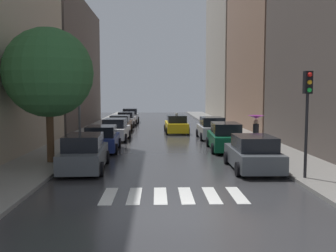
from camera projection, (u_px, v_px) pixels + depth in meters
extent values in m
cube|color=#333335|center=(163.00, 132.00, 34.94)|extent=(28.00, 72.00, 0.04)
cube|color=gray|center=(93.00, 131.00, 34.73)|extent=(3.00, 72.00, 0.15)
cube|color=gray|center=(232.00, 131.00, 35.13)|extent=(3.00, 72.00, 0.15)
cube|color=silver|center=(109.00, 196.00, 12.98)|extent=(0.45, 2.20, 0.01)
cube|color=silver|center=(135.00, 196.00, 13.01)|extent=(0.45, 2.20, 0.01)
cube|color=silver|center=(160.00, 196.00, 13.04)|extent=(0.45, 2.20, 0.01)
cube|color=silver|center=(186.00, 195.00, 13.06)|extent=(0.45, 2.20, 0.01)
cube|color=silver|center=(212.00, 195.00, 13.09)|extent=(0.45, 2.20, 0.01)
cube|color=silver|center=(237.00, 195.00, 13.12)|extent=(0.45, 2.20, 0.01)
cube|color=#564C47|center=(58.00, 65.00, 39.58)|extent=(6.00, 18.94, 13.16)
cube|color=#8C6B56|center=(272.00, 25.00, 37.50)|extent=(6.00, 15.97, 20.90)
cube|color=#9E9384|center=(234.00, 31.00, 55.45)|extent=(6.00, 18.53, 25.53)
cube|color=#474C51|center=(85.00, 157.00, 17.47)|extent=(2.02, 4.71, 0.83)
cube|color=black|center=(84.00, 142.00, 17.18)|extent=(1.71, 2.62, 0.68)
cylinder|color=black|center=(71.00, 158.00, 18.95)|extent=(0.25, 0.65, 0.64)
cylinder|color=black|center=(107.00, 157.00, 19.08)|extent=(0.25, 0.65, 0.64)
cylinder|color=black|center=(58.00, 170.00, 15.91)|extent=(0.25, 0.65, 0.64)
cylinder|color=black|center=(101.00, 169.00, 16.04)|extent=(0.25, 0.65, 0.64)
cube|color=navy|center=(102.00, 142.00, 23.12)|extent=(2.05, 4.20, 0.78)
cube|color=black|center=(101.00, 131.00, 22.85)|extent=(1.76, 2.33, 0.64)
cylinder|color=black|center=(89.00, 143.00, 24.45)|extent=(0.24, 0.65, 0.64)
cylinder|color=black|center=(119.00, 143.00, 24.56)|extent=(0.24, 0.65, 0.64)
cylinder|color=black|center=(82.00, 149.00, 21.72)|extent=(0.24, 0.65, 0.64)
cylinder|color=black|center=(116.00, 149.00, 21.84)|extent=(0.24, 0.65, 0.64)
cube|color=silver|center=(116.00, 132.00, 28.68)|extent=(1.96, 4.28, 0.82)
cube|color=black|center=(115.00, 123.00, 28.40)|extent=(1.67, 2.38, 0.67)
cylinder|color=black|center=(107.00, 134.00, 30.10)|extent=(0.24, 0.65, 0.64)
cylinder|color=black|center=(129.00, 134.00, 30.08)|extent=(0.24, 0.65, 0.64)
cylinder|color=black|center=(101.00, 138.00, 27.32)|extent=(0.24, 0.65, 0.64)
cylinder|color=black|center=(125.00, 138.00, 27.31)|extent=(0.24, 0.65, 0.64)
cube|color=brown|center=(120.00, 126.00, 34.72)|extent=(1.92, 4.09, 0.76)
cube|color=black|center=(120.00, 119.00, 34.46)|extent=(1.67, 2.26, 0.62)
cylinder|color=black|center=(112.00, 127.00, 36.06)|extent=(0.23, 0.64, 0.64)
cylinder|color=black|center=(132.00, 127.00, 36.09)|extent=(0.23, 0.64, 0.64)
cylinder|color=black|center=(108.00, 130.00, 33.39)|extent=(0.23, 0.64, 0.64)
cylinder|color=black|center=(129.00, 130.00, 33.42)|extent=(0.23, 0.64, 0.64)
cube|color=silver|center=(127.00, 121.00, 40.87)|extent=(1.91, 4.26, 0.77)
cube|color=black|center=(126.00, 115.00, 40.60)|extent=(1.63, 2.36, 0.63)
cylinder|color=black|center=(120.00, 122.00, 42.28)|extent=(0.24, 0.65, 0.64)
cylinder|color=black|center=(136.00, 122.00, 42.27)|extent=(0.24, 0.65, 0.64)
cylinder|color=black|center=(117.00, 124.00, 39.52)|extent=(0.24, 0.65, 0.64)
cylinder|color=black|center=(133.00, 124.00, 39.51)|extent=(0.24, 0.65, 0.64)
cube|color=#B2B7BF|center=(130.00, 118.00, 46.12)|extent=(2.04, 4.72, 0.86)
cube|color=black|center=(130.00, 111.00, 45.82)|extent=(1.75, 2.61, 0.71)
cylinder|color=black|center=(123.00, 119.00, 47.61)|extent=(0.24, 0.65, 0.64)
cylinder|color=black|center=(138.00, 119.00, 47.73)|extent=(0.24, 0.65, 0.64)
cylinder|color=black|center=(122.00, 121.00, 44.55)|extent=(0.24, 0.65, 0.64)
cylinder|color=black|center=(138.00, 121.00, 44.67)|extent=(0.24, 0.65, 0.64)
cube|color=#474C51|center=(253.00, 158.00, 17.46)|extent=(1.99, 4.44, 0.79)
cube|color=black|center=(254.00, 143.00, 17.18)|extent=(1.73, 2.45, 0.65)
cylinder|color=black|center=(227.00, 158.00, 18.92)|extent=(0.23, 0.64, 0.64)
cylinder|color=black|center=(264.00, 158.00, 18.95)|extent=(0.23, 0.64, 0.64)
cylinder|color=black|center=(238.00, 169.00, 16.02)|extent=(0.23, 0.64, 0.64)
cylinder|color=black|center=(283.00, 169.00, 16.05)|extent=(0.23, 0.64, 0.64)
cube|color=#0C4C2D|center=(225.00, 141.00, 23.53)|extent=(2.00, 4.74, 0.86)
cube|color=black|center=(226.00, 129.00, 23.23)|extent=(1.70, 2.63, 0.71)
cylinder|color=black|center=(208.00, 142.00, 25.09)|extent=(0.24, 0.65, 0.64)
cylinder|color=black|center=(235.00, 142.00, 25.08)|extent=(0.24, 0.65, 0.64)
cylinder|color=black|center=(213.00, 149.00, 22.02)|extent=(0.24, 0.65, 0.64)
cylinder|color=black|center=(244.00, 149.00, 22.01)|extent=(0.24, 0.65, 0.64)
cube|color=#B2B7BF|center=(211.00, 131.00, 29.47)|extent=(1.91, 4.23, 0.85)
cube|color=black|center=(212.00, 122.00, 29.19)|extent=(1.67, 2.33, 0.70)
cylinder|color=black|center=(197.00, 133.00, 30.84)|extent=(0.22, 0.64, 0.64)
cylinder|color=black|center=(220.00, 133.00, 30.91)|extent=(0.22, 0.64, 0.64)
cylinder|color=black|center=(202.00, 137.00, 28.07)|extent=(0.22, 0.64, 0.64)
cylinder|color=black|center=(227.00, 137.00, 28.14)|extent=(0.22, 0.64, 0.64)
cube|color=yellow|center=(176.00, 127.00, 33.90)|extent=(1.97, 4.74, 0.80)
cube|color=black|center=(176.00, 119.00, 33.61)|extent=(1.69, 2.63, 0.65)
cube|color=#F2EDCC|center=(176.00, 114.00, 33.57)|extent=(0.21, 0.37, 0.18)
cylinder|color=black|center=(165.00, 128.00, 35.42)|extent=(0.24, 0.65, 0.64)
cylinder|color=black|center=(185.00, 128.00, 35.52)|extent=(0.24, 0.65, 0.64)
cylinder|color=black|center=(167.00, 131.00, 32.33)|extent=(0.24, 0.65, 0.64)
cylinder|color=black|center=(188.00, 131.00, 32.44)|extent=(0.24, 0.65, 0.64)
cylinder|color=black|center=(256.00, 141.00, 23.30)|extent=(0.28, 0.28, 0.85)
cylinder|color=black|center=(256.00, 129.00, 23.23)|extent=(0.36, 0.36, 0.68)
sphere|color=tan|center=(256.00, 122.00, 23.19)|extent=(0.27, 0.27, 0.27)
cone|color=#8C1E8C|center=(256.00, 117.00, 23.16)|extent=(1.00, 1.00, 0.20)
cylinder|color=#333338|center=(256.00, 123.00, 23.20)|extent=(0.02, 0.02, 0.77)
cylinder|color=#513823|center=(50.00, 136.00, 18.64)|extent=(0.36, 0.36, 2.57)
sphere|color=#306636|center=(49.00, 73.00, 18.37)|extent=(4.40, 4.40, 4.40)
cylinder|color=black|center=(306.00, 136.00, 15.04)|extent=(0.12, 0.12, 3.40)
cube|color=black|center=(308.00, 82.00, 14.85)|extent=(0.30, 0.30, 0.90)
sphere|color=red|center=(310.00, 75.00, 14.65)|extent=(0.18, 0.18, 0.18)
sphere|color=#F2A519|center=(310.00, 82.00, 14.67)|extent=(0.18, 0.18, 0.18)
sphere|color=green|center=(309.00, 90.00, 14.70)|extent=(0.18, 0.18, 0.18)
cylinder|color=#595B60|center=(79.00, 98.00, 23.95)|extent=(0.16, 0.16, 6.26)
ellipsoid|color=beige|center=(78.00, 46.00, 23.67)|extent=(0.60, 0.28, 0.24)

